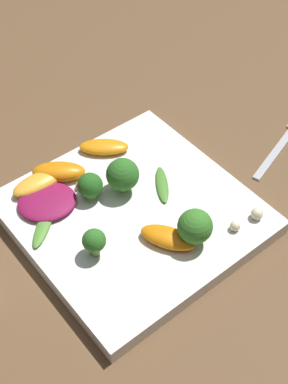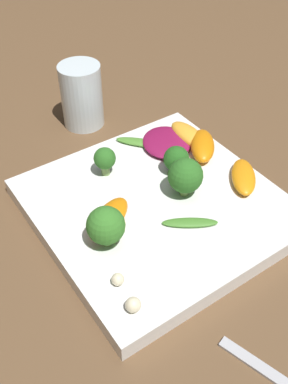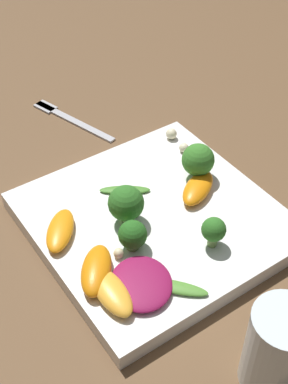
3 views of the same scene
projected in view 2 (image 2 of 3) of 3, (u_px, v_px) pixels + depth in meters
The scene contains 17 objects.
ground_plane at pixel (157, 213), 0.57m from camera, with size 2.40×2.40×0.00m, color brown.
plate at pixel (157, 207), 0.56m from camera, with size 0.28×0.28×0.02m.
drinking_glass at pixel (82, 96), 0.68m from camera, with size 0.06×0.06×0.10m.
radicchio_leaf_0 at pixel (167, 142), 0.63m from camera, with size 0.09×0.10×0.01m.
orange_segment_0 at pixel (189, 135), 0.64m from camera, with size 0.04×0.07×0.02m.
orange_segment_1 at pixel (202, 146), 0.62m from camera, with size 0.07×0.08×0.02m.
orange_segment_2 at pixel (109, 217), 0.52m from camera, with size 0.08×0.06×0.02m.
orange_segment_3 at pixel (243, 177), 0.57m from camera, with size 0.07×0.07×0.02m.
broccoli_floret_0 at pixel (185, 176), 0.54m from camera, with size 0.04×0.04×0.05m.
broccoli_floret_1 at pixel (106, 226), 0.48m from camera, with size 0.04×0.04×0.05m.
broccoli_floret_2 at pixel (176, 159), 0.58m from camera, with size 0.03×0.03×0.04m.
broccoli_floret_3 at pixel (105, 159), 0.57m from camera, with size 0.03×0.03×0.04m.
arugula_sprig_0 at pixel (190, 223), 0.52m from camera, with size 0.06×0.05×0.01m.
arugula_sprig_1 at pixel (142, 143), 0.63m from camera, with size 0.06×0.07×0.01m.
macadamia_nut_0 at pixel (133, 305), 0.43m from camera, with size 0.02×0.02×0.02m.
macadamia_nut_1 at pixel (187, 161), 0.60m from camera, with size 0.01×0.01×0.01m.
macadamia_nut_2 at pixel (118, 279), 0.46m from camera, with size 0.01×0.01×0.01m.
Camera 2 is at (-0.24, -0.32, 0.40)m, focal length 42.00 mm.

